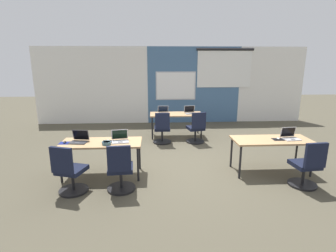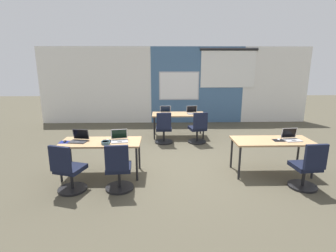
{
  "view_description": "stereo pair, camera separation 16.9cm",
  "coord_description": "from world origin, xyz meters",
  "px_view_note": "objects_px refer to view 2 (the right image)",
  "views": [
    {
      "loc": [
        -0.69,
        -5.7,
        2.31
      ],
      "look_at": [
        -0.38,
        -0.03,
        0.89
      ],
      "focal_mm": 28.14,
      "sensor_mm": 36.0,
      "label": 1
    },
    {
      "loc": [
        -0.53,
        -5.71,
        2.31
      ],
      "look_at": [
        -0.38,
        -0.03,
        0.89
      ],
      "focal_mm": 28.14,
      "sensor_mm": 36.0,
      "label": 2
    }
  ],
  "objects_px": {
    "desk_far_center": "(178,116)",
    "laptop_far_left": "(166,112)",
    "mouse_near_left_inner": "(108,140)",
    "desk_near_right": "(272,143)",
    "chair_far_right": "(198,130)",
    "chair_far_left": "(164,131)",
    "laptop_far_right": "(192,112)",
    "laptop_near_left_inner": "(119,139)",
    "laptop_near_left_end": "(79,139)",
    "chair_near_left_inner": "(119,171)",
    "snack_bowl": "(106,142)",
    "chair_near_right_end": "(307,170)",
    "laptop_near_right_end": "(291,138)",
    "desk_near_left": "(101,144)",
    "mouse_near_left_end": "(65,141)",
    "chair_near_left_end": "(68,172)",
    "mouse_near_right_end": "(279,139)"
  },
  "relations": [
    {
      "from": "laptop_far_right",
      "to": "mouse_near_right_end",
      "type": "bearing_deg",
      "value": -70.6
    },
    {
      "from": "snack_bowl",
      "to": "desk_near_right",
      "type": "bearing_deg",
      "value": 3.08
    },
    {
      "from": "desk_near_right",
      "to": "mouse_near_right_end",
      "type": "bearing_deg",
      "value": -16.2
    },
    {
      "from": "laptop_near_left_inner",
      "to": "chair_near_right_end",
      "type": "bearing_deg",
      "value": -21.36
    },
    {
      "from": "mouse_near_left_end",
      "to": "chair_far_left",
      "type": "bearing_deg",
      "value": 46.9
    },
    {
      "from": "laptop_far_left",
      "to": "mouse_near_left_inner",
      "type": "xyz_separation_m",
      "value": [
        -1.22,
        -2.85,
        -0.03
      ]
    },
    {
      "from": "mouse_near_left_end",
      "to": "desk_near_left",
      "type": "bearing_deg",
      "value": 3.24
    },
    {
      "from": "chair_far_left",
      "to": "laptop_near_right_end",
      "type": "relative_size",
      "value": 2.56
    },
    {
      "from": "laptop_far_left",
      "to": "mouse_near_left_inner",
      "type": "relative_size",
      "value": 3.07
    },
    {
      "from": "chair_far_right",
      "to": "mouse_near_left_inner",
      "type": "xyz_separation_m",
      "value": [
        -2.13,
        -2.08,
        0.36
      ]
    },
    {
      "from": "desk_far_center",
      "to": "chair_near_left_inner",
      "type": "bearing_deg",
      "value": -110.32
    },
    {
      "from": "laptop_near_left_inner",
      "to": "laptop_far_right",
      "type": "bearing_deg",
      "value": 47.95
    },
    {
      "from": "chair_far_left",
      "to": "mouse_near_left_inner",
      "type": "height_order",
      "value": "chair_far_left"
    },
    {
      "from": "mouse_near_left_inner",
      "to": "desk_near_right",
      "type": "bearing_deg",
      "value": -0.24
    },
    {
      "from": "mouse_near_left_end",
      "to": "chair_near_left_end",
      "type": "distance_m",
      "value": 0.83
    },
    {
      "from": "laptop_far_left",
      "to": "mouse_near_right_end",
      "type": "height_order",
      "value": "laptop_far_left"
    },
    {
      "from": "laptop_near_left_inner",
      "to": "laptop_near_left_end",
      "type": "distance_m",
      "value": 0.81
    },
    {
      "from": "chair_far_right",
      "to": "chair_far_left",
      "type": "relative_size",
      "value": 1.0
    },
    {
      "from": "desk_far_center",
      "to": "mouse_near_right_end",
      "type": "bearing_deg",
      "value": -56.62
    },
    {
      "from": "chair_far_right",
      "to": "laptop_far_left",
      "type": "distance_m",
      "value": 1.26
    },
    {
      "from": "laptop_near_left_inner",
      "to": "snack_bowl",
      "type": "xyz_separation_m",
      "value": [
        -0.24,
        -0.2,
        -0.01
      ]
    },
    {
      "from": "laptop_far_right",
      "to": "chair_near_left_inner",
      "type": "height_order",
      "value": "laptop_far_right"
    },
    {
      "from": "chair_far_left",
      "to": "snack_bowl",
      "type": "distance_m",
      "value": 2.58
    },
    {
      "from": "mouse_near_left_end",
      "to": "laptop_near_left_inner",
      "type": "bearing_deg",
      "value": 2.91
    },
    {
      "from": "laptop_far_left",
      "to": "mouse_near_right_end",
      "type": "distance_m",
      "value": 3.68
    },
    {
      "from": "desk_near_right",
      "to": "laptop_near_left_inner",
      "type": "height_order",
      "value": "laptop_near_left_inner"
    },
    {
      "from": "laptop_near_left_inner",
      "to": "mouse_near_left_inner",
      "type": "height_order",
      "value": "laptop_near_left_inner"
    },
    {
      "from": "laptop_near_right_end",
      "to": "chair_far_right",
      "type": "bearing_deg",
      "value": 121.35
    },
    {
      "from": "chair_far_left",
      "to": "chair_near_right_end",
      "type": "height_order",
      "value": "same"
    },
    {
      "from": "desk_near_left",
      "to": "chair_far_left",
      "type": "distance_m",
      "value": 2.48
    },
    {
      "from": "laptop_far_left",
      "to": "chair_near_left_inner",
      "type": "height_order",
      "value": "laptop_far_left"
    },
    {
      "from": "desk_near_left",
      "to": "chair_far_right",
      "type": "relative_size",
      "value": 1.74
    },
    {
      "from": "desk_near_left",
      "to": "laptop_far_left",
      "type": "height_order",
      "value": "laptop_far_left"
    },
    {
      "from": "chair_far_right",
      "to": "laptop_near_left_inner",
      "type": "height_order",
      "value": "laptop_near_left_inner"
    },
    {
      "from": "desk_near_left",
      "to": "laptop_far_left",
      "type": "xyz_separation_m",
      "value": [
        1.36,
        2.87,
        0.11
      ]
    },
    {
      "from": "desk_near_right",
      "to": "desk_far_center",
      "type": "distance_m",
      "value": 3.3
    },
    {
      "from": "desk_far_center",
      "to": "laptop_far_right",
      "type": "distance_m",
      "value": 0.45
    },
    {
      "from": "desk_near_left",
      "to": "chair_far_right",
      "type": "bearing_deg",
      "value": 42.68
    },
    {
      "from": "desk_near_left",
      "to": "mouse_near_left_end",
      "type": "height_order",
      "value": "mouse_near_left_end"
    },
    {
      "from": "desk_far_center",
      "to": "chair_near_left_inner",
      "type": "height_order",
      "value": "chair_near_left_inner"
    },
    {
      "from": "desk_near_left",
      "to": "chair_near_right_end",
      "type": "bearing_deg",
      "value": -10.81
    },
    {
      "from": "desk_far_center",
      "to": "laptop_far_left",
      "type": "distance_m",
      "value": 0.41
    },
    {
      "from": "chair_far_right",
      "to": "chair_near_left_end",
      "type": "xyz_separation_m",
      "value": [
        -2.7,
        -2.83,
        0.0
      ]
    },
    {
      "from": "chair_far_left",
      "to": "mouse_near_left_end",
      "type": "xyz_separation_m",
      "value": [
        -2.0,
        -2.13,
        0.36
      ]
    },
    {
      "from": "chair_near_left_inner",
      "to": "chair_near_right_end",
      "type": "height_order",
      "value": "same"
    },
    {
      "from": "mouse_near_left_inner",
      "to": "snack_bowl",
      "type": "bearing_deg",
      "value": -89.94
    },
    {
      "from": "desk_near_right",
      "to": "chair_near_left_inner",
      "type": "bearing_deg",
      "value": -166.91
    },
    {
      "from": "chair_far_right",
      "to": "laptop_near_left_end",
      "type": "xyz_separation_m",
      "value": [
        -2.7,
        -2.08,
        0.39
      ]
    },
    {
      "from": "chair_near_right_end",
      "to": "mouse_near_left_end",
      "type": "distance_m",
      "value": 4.64
    },
    {
      "from": "desk_near_right",
      "to": "mouse_near_left_inner",
      "type": "relative_size",
      "value": 14.06
    }
  ]
}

